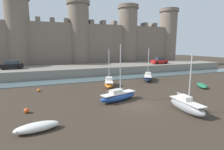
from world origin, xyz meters
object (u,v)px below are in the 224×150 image
Objects in this scene: rowboat_near_channel_right at (202,85)px; car_quay_west at (160,61)px; mooring_buoy_off_centre at (27,111)px; sailboat_midflat_left at (148,77)px; car_quay_east at (12,65)px; sailboat_foreground_left at (109,83)px; sailboat_foreground_centre at (118,96)px; rowboat_midflat_centre at (37,127)px; mooring_buoy_near_shore at (39,90)px; sailboat_near_channel_left at (186,106)px.

car_quay_west is at bearing 74.86° from rowboat_near_channel_right.
sailboat_midflat_left is at bearing 25.72° from mooring_buoy_off_centre.
sailboat_midflat_left is 1.43× the size of car_quay_east.
sailboat_midflat_left reaches higher than rowboat_near_channel_right.
sailboat_foreground_centre is (-1.42, -7.03, -0.02)m from sailboat_foreground_left.
rowboat_midflat_centre is at bearing -165.37° from rowboat_near_channel_right.
mooring_buoy_off_centre is (-1.06, 4.25, -0.11)m from rowboat_midflat_centre.
sailboat_foreground_left reaches higher than mooring_buoy_near_shore.
car_quay_east is at bearing 145.87° from rowboat_near_channel_right.
sailboat_foreground_left is at bearing 33.59° from mooring_buoy_off_centre.
rowboat_near_channel_right is 24.32m from mooring_buoy_off_centre.
sailboat_midflat_left reaches higher than mooring_buoy_off_centre.
sailboat_foreground_left is 0.99× the size of sailboat_midflat_left.
mooring_buoy_near_shore is at bearing 176.25° from sailboat_foreground_left.
sailboat_near_channel_left reaches higher than rowboat_near_channel_right.
rowboat_near_channel_right is 17.94m from car_quay_west.
mooring_buoy_off_centre reaches higher than mooring_buoy_near_shore.
sailboat_midflat_left is at bearing 36.57° from rowboat_midflat_centre.
mooring_buoy_off_centre is at bearing -175.75° from rowboat_near_channel_right.
sailboat_foreground_centre reaches higher than car_quay_west.
rowboat_near_channel_right is 0.83× the size of car_quay_west.
sailboat_midflat_left is (9.75, 9.03, 0.01)m from sailboat_foreground_centre.
car_quay_west is 1.00× the size of car_quay_east.
car_quay_east reaches higher than mooring_buoy_off_centre.
rowboat_midflat_centre is 6.72× the size of mooring_buoy_off_centre.
sailboat_near_channel_left is at bearing -44.44° from mooring_buoy_near_shore.
car_quay_east is at bearing 125.18° from sailboat_near_channel_left.
mooring_buoy_off_centre is at bearing -78.72° from car_quay_east.
mooring_buoy_off_centre is 8.04m from mooring_buoy_near_shore.
sailboat_foreground_centre is 1.59× the size of car_quay_east.
mooring_buoy_near_shore is at bearing 83.93° from mooring_buoy_off_centre.
rowboat_near_channel_right is 0.52× the size of sailboat_foreground_centre.
rowboat_near_channel_right is 0.83× the size of car_quay_east.
rowboat_midflat_centre is 23.97m from rowboat_near_channel_right.
sailboat_midflat_left is 11.86× the size of mooring_buoy_off_centre.
car_quay_west is 33.17m from car_quay_east.
sailboat_near_channel_left is 1.68× the size of rowboat_near_channel_right.
sailboat_foreground_left is (-3.32, 12.58, -0.06)m from sailboat_near_channel_left.
car_quay_west is (28.90, 18.98, 2.33)m from mooring_buoy_off_centre.
sailboat_foreground_centre reaches higher than mooring_buoy_near_shore.
car_quay_west is at bearing 45.36° from sailboat_midflat_left.
car_quay_east is (-4.21, 21.09, 2.33)m from mooring_buoy_off_centre.
sailboat_near_channel_left is 0.97× the size of sailboat_midflat_left.
car_quay_west is (28.05, 10.99, 2.36)m from mooring_buoy_near_shore.
car_quay_west reaches higher than mooring_buoy_near_shore.
sailboat_midflat_left is 1.43× the size of car_quay_west.
sailboat_foreground_centre is (-14.64, -1.50, 0.27)m from rowboat_near_channel_right.
sailboat_near_channel_left is at bearing -75.21° from sailboat_foreground_left.
sailboat_near_channel_left is 32.28m from car_quay_east.
sailboat_foreground_centre is 13.18× the size of mooring_buoy_off_centre.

